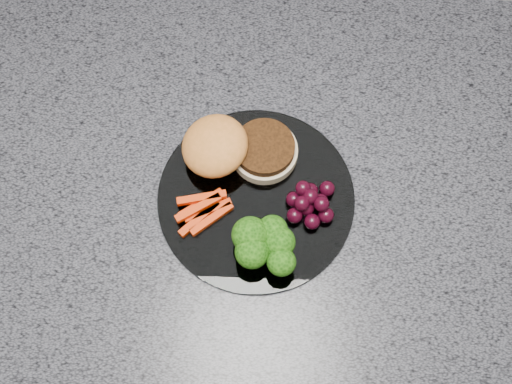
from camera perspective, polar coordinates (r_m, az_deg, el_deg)
island_cabinet at (r=1.40m, az=-4.82°, el=-6.24°), size 1.20×0.60×0.86m
countertop at (r=0.98m, az=-6.88°, el=0.75°), size 1.20×0.60×0.04m
plate at (r=0.94m, az=0.00°, el=-0.52°), size 0.26×0.26×0.01m
burger at (r=0.94m, az=-1.88°, el=3.46°), size 0.17×0.11×0.05m
carrot_sticks at (r=0.92m, az=-4.24°, el=-1.42°), size 0.08×0.07×0.02m
broccoli at (r=0.88m, az=0.64°, el=-4.11°), size 0.08×0.08×0.06m
grape_bunch at (r=0.92m, az=4.40°, el=-0.86°), size 0.06×0.07×0.04m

